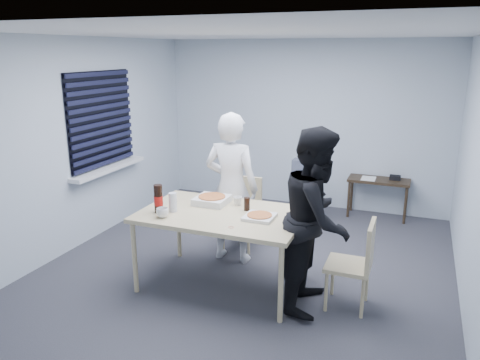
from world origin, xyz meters
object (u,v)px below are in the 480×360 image
at_px(mug_a, 162,213).
at_px(soda_bottle, 158,199).
at_px(chair_far, 243,207).
at_px(mug_b, 238,201).
at_px(person_white, 231,188).
at_px(side_table, 379,184).
at_px(dining_table, 222,218).
at_px(stool, 303,199).
at_px(chair_right, 358,259).
at_px(backpack, 304,176).
at_px(person_black, 317,219).

distance_m(mug_a, soda_bottle, 0.19).
bearing_deg(chair_far, mug_b, -73.33).
bearing_deg(person_white, side_table, -124.79).
bearing_deg(person_white, dining_table, 104.01).
xyz_separation_m(stool, mug_b, (-0.28, -1.87, 0.51)).
height_order(chair_far, side_table, chair_far).
relative_size(chair_right, backpack, 1.89).
distance_m(stool, mug_a, 2.69).
relative_size(person_black, side_table, 2.00).
height_order(backpack, soda_bottle, soda_bottle).
bearing_deg(backpack, side_table, 24.34).
bearing_deg(mug_b, chair_right, -10.54).
bearing_deg(stool, chair_far, -115.42).
height_order(chair_right, person_white, person_white).
distance_m(person_white, soda_bottle, 0.98).
xyz_separation_m(person_white, mug_b, (0.22, -0.36, -0.02)).
distance_m(person_white, mug_b, 0.42).
xyz_separation_m(chair_right, mug_a, (-1.89, -0.38, 0.35)).
relative_size(stool, mug_a, 3.79).
height_order(side_table, mug_b, mug_b).
bearing_deg(soda_bottle, chair_far, 71.47).
distance_m(stool, mug_b, 1.96).
height_order(chair_far, mug_a, mug_a).
xyz_separation_m(person_white, stool, (0.50, 1.52, -0.53)).
relative_size(dining_table, soda_bottle, 5.69).
bearing_deg(backpack, dining_table, -107.33).
height_order(backpack, mug_b, backpack).
height_order(person_black, backpack, person_black).
xyz_separation_m(stool, soda_bottle, (-0.95, -2.39, 0.60)).
bearing_deg(chair_right, soda_bottle, -172.44).
bearing_deg(mug_a, backpack, 71.33).
bearing_deg(backpack, stool, 81.63).
bearing_deg(mug_b, dining_table, -101.36).
distance_m(side_table, backpack, 1.19).
relative_size(person_white, mug_a, 14.39).
bearing_deg(stool, person_black, -73.41).
distance_m(side_table, soda_bottle, 3.60).
bearing_deg(mug_b, stool, 81.49).
xyz_separation_m(chair_right, stool, (-1.05, 2.12, -0.16)).
relative_size(chair_right, mug_a, 7.24).
height_order(person_black, mug_b, person_black).
xyz_separation_m(person_white, mug_a, (-0.34, -0.99, -0.02)).
relative_size(side_table, backpack, 1.88).
xyz_separation_m(chair_right, person_white, (-1.55, 0.60, 0.37)).
distance_m(side_table, stool, 1.17).
bearing_deg(side_table, person_black, -96.83).
height_order(dining_table, stool, dining_table).
distance_m(mug_b, soda_bottle, 0.85).
bearing_deg(chair_right, side_table, 91.35).
relative_size(person_white, mug_b, 17.70).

